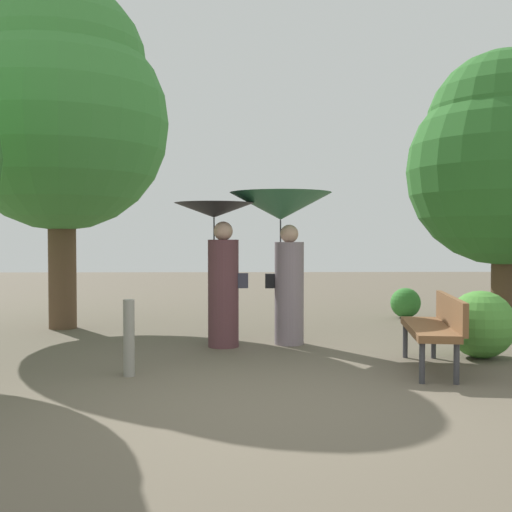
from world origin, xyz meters
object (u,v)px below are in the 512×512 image
(park_bench, at_px, (436,324))
(path_marker_post, at_px, (129,338))
(tree_near_right, at_px, (504,156))
(person_left, at_px, (219,253))
(tree_near_left, at_px, (61,106))
(person_right, at_px, (283,227))

(park_bench, bearing_deg, path_marker_post, -78.32)
(tree_near_right, height_order, path_marker_post, tree_near_right)
(park_bench, xyz_separation_m, tree_near_right, (1.98, 2.92, 2.25))
(park_bench, height_order, tree_near_right, tree_near_right)
(tree_near_right, bearing_deg, park_bench, -124.18)
(person_left, relative_size, park_bench, 1.25)
(tree_near_left, bearing_deg, park_bench, -32.40)
(park_bench, bearing_deg, tree_near_left, -114.61)
(person_right, bearing_deg, tree_near_right, -67.58)
(person_left, distance_m, park_bench, 3.00)
(tree_near_left, height_order, path_marker_post, tree_near_left)
(path_marker_post, bearing_deg, park_bench, 3.89)
(person_left, bearing_deg, person_right, -74.55)
(person_left, height_order, path_marker_post, person_left)
(person_left, distance_m, person_right, 0.96)
(person_right, relative_size, path_marker_post, 2.55)
(tree_near_left, height_order, tree_near_right, tree_near_left)
(tree_near_right, bearing_deg, person_left, -162.54)
(tree_near_left, xyz_separation_m, path_marker_post, (1.71, -3.46, -3.19))
(person_right, height_order, tree_near_left, tree_near_left)
(park_bench, bearing_deg, person_right, -128.67)
(person_right, height_order, tree_near_right, tree_near_right)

